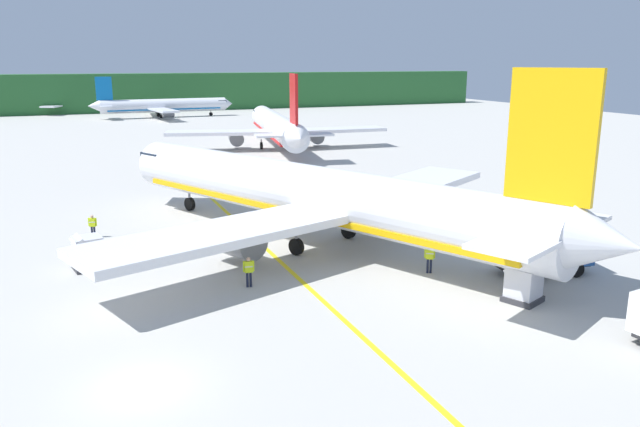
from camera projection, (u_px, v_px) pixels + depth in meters
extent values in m
cube|color=#B7B5AD|center=(90.00, 178.00, 67.16)|extent=(240.00, 320.00, 0.20)
cube|color=#28602D|center=(73.00, 94.00, 145.85)|extent=(216.00, 6.00, 9.10)
cylinder|color=white|center=(307.00, 193.00, 42.21)|extent=(18.74, 34.20, 3.80)
cone|color=white|center=(151.00, 162.00, 54.88)|extent=(4.29, 3.71, 3.61)
cone|color=white|center=(607.00, 243.00, 29.19)|extent=(4.28, 4.27, 3.23)
cube|color=#192333|center=(164.00, 155.00, 53.22)|extent=(3.94, 3.55, 0.60)
cube|color=white|center=(219.00, 234.00, 34.54)|extent=(16.69, 9.78, 0.50)
cylinder|color=slate|center=(237.00, 239.00, 37.97)|extent=(3.35, 3.83, 2.20)
cube|color=white|center=(409.00, 187.00, 47.56)|extent=(16.18, 12.38, 0.50)
cylinder|color=slate|center=(368.00, 204.00, 47.09)|extent=(3.35, 3.83, 2.20)
cube|color=#F2B20C|center=(552.00, 136.00, 30.10)|extent=(2.20, 4.14, 6.50)
cube|color=white|center=(543.00, 231.00, 31.23)|extent=(10.77, 7.32, 0.24)
cube|color=#F2B20C|center=(307.00, 207.00, 42.46)|extent=(17.04, 30.86, 0.36)
cylinder|color=black|center=(190.00, 204.00, 51.94)|extent=(0.78, 1.14, 1.10)
cylinder|color=gray|center=(189.00, 195.00, 51.75)|extent=(0.20, 0.20, 0.50)
cylinder|color=black|center=(296.00, 247.00, 40.08)|extent=(0.78, 1.14, 1.10)
cylinder|color=gray|center=(296.00, 235.00, 39.89)|extent=(0.20, 0.20, 0.50)
cylinder|color=black|center=(348.00, 231.00, 43.78)|extent=(0.78, 1.14, 1.10)
cylinder|color=gray|center=(349.00, 220.00, 43.59)|extent=(0.20, 0.20, 0.50)
cylinder|color=white|center=(276.00, 126.00, 88.81)|extent=(8.85, 32.51, 3.42)
cone|color=white|center=(261.00, 115.00, 105.20)|extent=(3.57, 2.68, 3.25)
cone|color=white|center=(298.00, 138.00, 72.00)|extent=(3.35, 3.33, 2.91)
cube|color=#192333|center=(263.00, 112.00, 103.14)|extent=(3.23, 2.62, 0.54)
cube|color=white|center=(219.00, 133.00, 85.55)|extent=(15.03, 8.06, 0.45)
cylinder|color=slate|center=(236.00, 138.00, 87.86)|extent=(2.44, 3.17, 1.98)
cube|color=white|center=(335.00, 130.00, 88.95)|extent=(14.65, 5.25, 0.45)
cylinder|color=slate|center=(316.00, 136.00, 90.24)|extent=(2.44, 3.17, 1.98)
cube|color=red|center=(294.00, 99.00, 73.62)|extent=(0.99, 3.96, 5.85)
cube|color=white|center=(294.00, 135.00, 74.65)|extent=(9.71, 4.42, 0.22)
cube|color=red|center=(276.00, 132.00, 89.04)|extent=(8.13, 29.29, 0.32)
cylinder|color=black|center=(265.00, 134.00, 101.13)|extent=(0.48, 1.03, 0.99)
cylinder|color=gray|center=(265.00, 130.00, 100.96)|extent=(0.18, 0.18, 0.45)
cylinder|color=black|center=(261.00, 146.00, 87.69)|extent=(0.48, 1.03, 0.99)
cylinder|color=gray|center=(261.00, 141.00, 87.51)|extent=(0.18, 0.18, 0.45)
cylinder|color=black|center=(294.00, 145.00, 88.66)|extent=(0.48, 1.03, 0.99)
cylinder|color=gray|center=(294.00, 140.00, 88.48)|extent=(0.18, 0.18, 0.45)
cylinder|color=silver|center=(165.00, 105.00, 135.92)|extent=(26.97, 3.56, 2.84)
cone|color=silver|center=(228.00, 104.00, 141.49)|extent=(1.87, 2.75, 2.70)
cone|color=silver|center=(94.00, 106.00, 130.16)|extent=(2.46, 2.48, 2.41)
cube|color=#192333|center=(221.00, 101.00, 140.70)|extent=(1.86, 2.46, 0.45)
cube|color=silver|center=(153.00, 106.00, 141.54)|extent=(4.51, 12.20, 0.37)
cylinder|color=slate|center=(160.00, 110.00, 140.45)|extent=(2.43, 1.71, 1.64)
cube|color=silver|center=(163.00, 110.00, 129.38)|extent=(5.12, 12.33, 0.37)
cylinder|color=slate|center=(168.00, 114.00, 131.94)|extent=(2.43, 1.71, 1.64)
cube|color=#0C66B2|center=(104.00, 88.00, 130.21)|extent=(3.29, 0.36, 4.86)
cube|color=silver|center=(105.00, 106.00, 131.06)|extent=(2.60, 7.83, 0.18)
cube|color=#0C66B2|center=(165.00, 109.00, 136.11)|extent=(24.28, 3.35, 0.27)
cylinder|color=black|center=(211.00, 114.00, 140.42)|extent=(0.83, 0.28, 0.82)
cylinder|color=gray|center=(211.00, 111.00, 140.28)|extent=(0.15, 0.15, 0.37)
cylinder|color=black|center=(158.00, 115.00, 137.74)|extent=(0.83, 0.28, 0.82)
cylinder|color=gray|center=(158.00, 112.00, 137.60)|extent=(0.15, 0.15, 0.37)
cylinder|color=black|center=(161.00, 116.00, 134.28)|extent=(0.83, 0.28, 0.82)
cylinder|color=gray|center=(161.00, 114.00, 134.14)|extent=(0.15, 0.15, 0.37)
cylinder|color=white|center=(63.00, 101.00, 150.73)|extent=(24.98, 11.28, 2.70)
cone|color=white|center=(5.00, 102.00, 150.25)|extent=(2.48, 2.99, 2.57)
cone|color=white|center=(120.00, 100.00, 151.15)|extent=(2.92, 2.94, 2.30)
cube|color=#192333|center=(12.00, 99.00, 150.16)|extent=(2.39, 2.74, 0.43)
cube|color=white|center=(59.00, 105.00, 144.59)|extent=(8.05, 11.72, 0.36)
cylinder|color=slate|center=(57.00, 108.00, 146.64)|extent=(2.67, 2.25, 1.56)
cube|color=white|center=(78.00, 102.00, 157.20)|extent=(6.06, 11.86, 0.36)
cylinder|color=slate|center=(70.00, 106.00, 155.47)|extent=(2.67, 2.25, 1.56)
cube|color=#F2B20C|center=(110.00, 86.00, 150.27)|extent=(3.03, 1.31, 4.62)
cube|color=white|center=(111.00, 100.00, 151.08)|extent=(4.66, 7.73, 0.17)
cube|color=#F2B20C|center=(63.00, 105.00, 150.91)|extent=(22.53, 10.28, 0.26)
cylinder|color=black|center=(23.00, 110.00, 150.89)|extent=(0.82, 0.50, 0.78)
cylinder|color=gray|center=(23.00, 108.00, 150.75)|extent=(0.14, 0.14, 0.36)
cylinder|color=black|center=(65.00, 111.00, 149.48)|extent=(0.82, 0.50, 0.78)
cylinder|color=gray|center=(65.00, 108.00, 149.34)|extent=(0.14, 0.14, 0.36)
cylinder|color=black|center=(71.00, 110.00, 153.06)|extent=(0.82, 0.50, 0.78)
cylinder|color=gray|center=(70.00, 107.00, 152.93)|extent=(0.14, 0.14, 0.36)
cube|color=#2659A5|center=(571.00, 247.00, 36.83)|extent=(2.13, 2.46, 1.80)
cube|color=#192333|center=(584.00, 240.00, 36.93)|extent=(0.37, 1.84, 0.94)
cube|color=white|center=(530.00, 245.00, 36.18)|extent=(3.97, 2.75, 2.31)
cube|color=#262628|center=(542.00, 264.00, 36.67)|extent=(5.64, 2.39, 0.16)
cylinder|color=black|center=(554.00, 258.00, 38.06)|extent=(0.93, 0.42, 0.90)
cylinder|color=black|center=(576.00, 270.00, 35.98)|extent=(0.93, 0.42, 0.90)
cylinder|color=black|center=(518.00, 261.00, 37.53)|extent=(0.93, 0.42, 0.90)
cylinder|color=black|center=(539.00, 273.00, 35.45)|extent=(0.93, 0.42, 0.90)
cube|color=#333338|center=(522.00, 299.00, 32.40)|extent=(2.20, 2.20, 0.30)
cube|color=silver|center=(524.00, 282.00, 32.18)|extent=(1.94, 1.94, 1.57)
cube|color=silver|center=(516.00, 268.00, 32.38)|extent=(1.62, 1.14, 0.55)
cube|color=#333338|center=(89.00, 266.00, 37.57)|extent=(2.11, 2.11, 0.30)
cube|color=silver|center=(88.00, 250.00, 37.33)|extent=(1.87, 1.87, 1.67)
cube|color=silver|center=(77.00, 241.00, 36.87)|extent=(0.94, 1.71, 0.58)
cylinder|color=#191E33|center=(95.00, 232.00, 44.06)|extent=(0.14, 0.14, 0.81)
cylinder|color=#191E33|center=(92.00, 232.00, 44.07)|extent=(0.14, 0.14, 0.81)
cube|color=#CCE519|center=(92.00, 222.00, 43.90)|extent=(0.49, 0.39, 0.60)
cube|color=silver|center=(92.00, 222.00, 43.89)|extent=(0.51, 0.40, 0.06)
sphere|color=tan|center=(92.00, 217.00, 43.80)|extent=(0.22, 0.22, 0.22)
cylinder|color=#CCE519|center=(96.00, 222.00, 43.88)|extent=(0.09, 0.09, 0.57)
cylinder|color=#CCE519|center=(89.00, 222.00, 43.90)|extent=(0.09, 0.09, 0.57)
cylinder|color=#191E33|center=(247.00, 280.00, 34.41)|extent=(0.14, 0.14, 0.85)
cylinder|color=#191E33|center=(251.00, 279.00, 34.45)|extent=(0.14, 0.14, 0.85)
cube|color=#CCE519|center=(249.00, 267.00, 34.25)|extent=(0.47, 0.29, 0.64)
cube|color=silver|center=(249.00, 266.00, 34.24)|extent=(0.48, 0.30, 0.06)
sphere|color=tan|center=(248.00, 259.00, 34.14)|extent=(0.23, 0.23, 0.23)
cylinder|color=#CCE519|center=(244.00, 267.00, 34.19)|extent=(0.09, 0.09, 0.61)
cylinder|color=#CCE519|center=(254.00, 266.00, 34.30)|extent=(0.09, 0.09, 0.61)
cylinder|color=#191E33|center=(431.00, 266.00, 36.66)|extent=(0.14, 0.14, 0.87)
cylinder|color=#191E33|center=(428.00, 266.00, 36.68)|extent=(0.14, 0.14, 0.87)
cube|color=#CCE519|center=(430.00, 254.00, 36.49)|extent=(0.49, 0.42, 0.65)
cube|color=silver|center=(430.00, 253.00, 36.48)|extent=(0.50, 0.43, 0.06)
sphere|color=tan|center=(430.00, 246.00, 36.38)|extent=(0.24, 0.24, 0.24)
cylinder|color=#CCE519|center=(434.00, 253.00, 36.44)|extent=(0.09, 0.09, 0.62)
cylinder|color=#CCE519|center=(425.00, 253.00, 36.52)|extent=(0.09, 0.09, 0.62)
cube|color=yellow|center=(289.00, 269.00, 37.41)|extent=(0.30, 60.00, 0.01)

